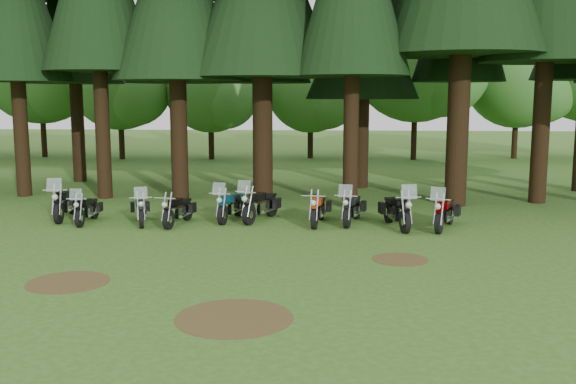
% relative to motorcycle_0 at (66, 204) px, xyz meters
% --- Properties ---
extents(ground, '(120.00, 120.00, 0.00)m').
position_rel_motorcycle_0_xyz_m(ground, '(6.04, -5.12, -0.51)').
color(ground, '#33611C').
rests_on(ground, ground).
extents(decid_1, '(7.91, 7.69, 9.88)m').
position_rel_motorcycle_0_xyz_m(decid_1, '(-9.94, 20.64, 5.33)').
color(decid_1, black).
rests_on(decid_1, ground).
extents(decid_2, '(6.72, 6.53, 8.40)m').
position_rel_motorcycle_0_xyz_m(decid_2, '(-4.39, 19.66, 4.45)').
color(decid_2, black).
rests_on(decid_2, ground).
extents(decid_3, '(6.12, 5.95, 7.65)m').
position_rel_motorcycle_0_xyz_m(decid_3, '(1.33, 20.01, 4.01)').
color(decid_3, black).
rests_on(decid_3, ground).
extents(decid_4, '(5.93, 5.76, 7.41)m').
position_rel_motorcycle_0_xyz_m(decid_4, '(7.62, 21.20, 3.86)').
color(decid_4, black).
rests_on(decid_4, ground).
extents(decid_5, '(8.45, 8.21, 10.56)m').
position_rel_motorcycle_0_xyz_m(decid_5, '(14.34, 20.59, 5.73)').
color(decid_5, black).
rests_on(decid_5, ground).
extents(decid_6, '(7.06, 6.86, 8.82)m').
position_rel_motorcycle_0_xyz_m(decid_6, '(20.90, 21.89, 4.70)').
color(decid_6, black).
rests_on(decid_6, ground).
extents(dirt_patch_0, '(1.80, 1.80, 0.01)m').
position_rel_motorcycle_0_xyz_m(dirt_patch_0, '(3.04, -7.12, -0.50)').
color(dirt_patch_0, '#4C3D1E').
rests_on(dirt_patch_0, ground).
extents(dirt_patch_1, '(1.40, 1.40, 0.01)m').
position_rel_motorcycle_0_xyz_m(dirt_patch_1, '(10.54, -4.62, -0.50)').
color(dirt_patch_1, '#4C3D1E').
rests_on(dirt_patch_1, ground).
extents(dirt_patch_2, '(2.20, 2.20, 0.01)m').
position_rel_motorcycle_0_xyz_m(dirt_patch_2, '(7.04, -9.12, -0.50)').
color(dirt_patch_2, '#4C3D1E').
rests_on(dirt_patch_2, ground).
extents(motorcycle_0, '(0.61, 2.41, 1.51)m').
position_rel_motorcycle_0_xyz_m(motorcycle_0, '(0.00, 0.00, 0.00)').
color(motorcycle_0, black).
rests_on(motorcycle_0, ground).
extents(motorcycle_1, '(0.38, 1.99, 1.26)m').
position_rel_motorcycle_0_xyz_m(motorcycle_1, '(0.97, -0.65, -0.09)').
color(motorcycle_1, black).
rests_on(motorcycle_1, ground).
extents(motorcycle_2, '(0.91, 2.08, 1.33)m').
position_rel_motorcycle_0_xyz_m(motorcycle_2, '(2.72, -0.61, -0.06)').
color(motorcycle_2, black).
rests_on(motorcycle_2, ground).
extents(motorcycle_3, '(0.49, 2.10, 0.86)m').
position_rel_motorcycle_0_xyz_m(motorcycle_3, '(3.96, -0.70, -0.07)').
color(motorcycle_3, black).
rests_on(motorcycle_3, ground).
extents(motorcycle_4, '(0.68, 2.22, 1.39)m').
position_rel_motorcycle_0_xyz_m(motorcycle_4, '(5.50, 0.12, -0.04)').
color(motorcycle_4, black).
rests_on(motorcycle_4, ground).
extents(motorcycle_5, '(1.11, 2.28, 1.47)m').
position_rel_motorcycle_0_xyz_m(motorcycle_5, '(6.49, 0.14, -0.01)').
color(motorcycle_5, black).
rests_on(motorcycle_5, ground).
extents(motorcycle_6, '(0.42, 2.24, 0.91)m').
position_rel_motorcycle_0_xyz_m(motorcycle_6, '(8.38, -0.29, -0.04)').
color(motorcycle_6, black).
rests_on(motorcycle_6, ground).
extents(motorcycle_7, '(0.77, 2.23, 1.41)m').
position_rel_motorcycle_0_xyz_m(motorcycle_7, '(9.46, -0.11, -0.04)').
color(motorcycle_7, black).
rests_on(motorcycle_7, ground).
extents(motorcycle_8, '(0.79, 2.41, 1.52)m').
position_rel_motorcycle_0_xyz_m(motorcycle_8, '(10.83, -0.71, 0.00)').
color(motorcycle_8, black).
rests_on(motorcycle_8, ground).
extents(motorcycle_9, '(1.10, 2.23, 1.45)m').
position_rel_motorcycle_0_xyz_m(motorcycle_9, '(12.28, -0.76, -0.02)').
color(motorcycle_9, black).
rests_on(motorcycle_9, ground).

